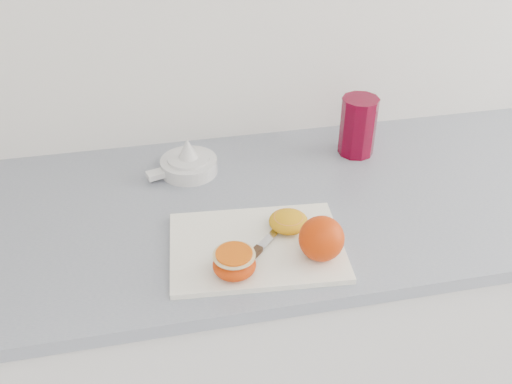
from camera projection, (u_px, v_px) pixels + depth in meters
counter at (285, 332)px, 1.52m from camera, size 2.51×0.64×0.89m
cutting_board at (257, 247)px, 1.12m from camera, size 0.36×0.27×0.01m
whole_orange at (321, 239)px, 1.06m from camera, size 0.09×0.09×0.09m
half_orange at (234, 263)px, 1.03m from camera, size 0.08×0.08×0.05m
squeezed_shell at (288, 221)px, 1.15m from camera, size 0.08×0.08×0.03m
paring_knife at (253, 255)px, 1.08m from camera, size 0.14×0.14×0.01m
citrus_juicer at (188, 163)px, 1.34m from camera, size 0.17×0.13×0.09m
red_tumbler at (358, 128)px, 1.39m from camera, size 0.09×0.09×0.15m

